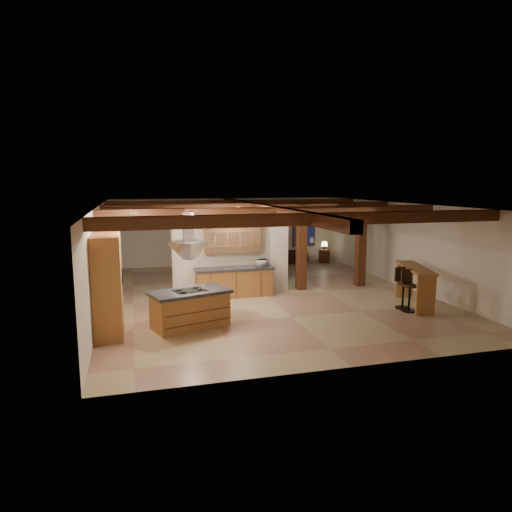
% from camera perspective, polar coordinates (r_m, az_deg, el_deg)
% --- Properties ---
extents(ground, '(12.00, 12.00, 0.00)m').
position_cam_1_polar(ground, '(14.74, 1.19, -4.92)').
color(ground, tan).
rests_on(ground, ground).
extents(room_walls, '(12.00, 12.00, 12.00)m').
position_cam_1_polar(room_walls, '(14.41, 1.22, 1.96)').
color(room_walls, beige).
rests_on(room_walls, ground).
extents(ceiling_beams, '(10.00, 12.00, 0.28)m').
position_cam_1_polar(ceiling_beams, '(14.32, 1.23, 5.85)').
color(ceiling_beams, '#37160D').
rests_on(ceiling_beams, room_walls).
extents(timber_posts, '(2.50, 0.30, 2.90)m').
position_cam_1_polar(timber_posts, '(15.75, 9.46, 2.40)').
color(timber_posts, '#37160D').
rests_on(timber_posts, ground).
extents(partition_wall, '(3.80, 0.18, 2.20)m').
position_cam_1_polar(partition_wall, '(14.74, -3.08, -0.56)').
color(partition_wall, beige).
rests_on(partition_wall, ground).
extents(pantry_cabinet, '(0.67, 1.60, 2.40)m').
position_cam_1_polar(pantry_cabinet, '(11.37, -18.01, -3.42)').
color(pantry_cabinet, '#9E6432').
rests_on(pantry_cabinet, ground).
extents(back_counter, '(2.50, 0.66, 0.94)m').
position_cam_1_polar(back_counter, '(14.49, -2.73, -3.25)').
color(back_counter, '#9E6432').
rests_on(back_counter, ground).
extents(upper_display_cabinet, '(1.80, 0.36, 0.95)m').
position_cam_1_polar(upper_display_cabinet, '(14.45, -2.94, 2.25)').
color(upper_display_cabinet, '#9E6432').
rests_on(upper_display_cabinet, partition_wall).
extents(range_hood, '(1.10, 1.10, 1.40)m').
position_cam_1_polar(range_hood, '(11.28, -8.39, -0.14)').
color(range_hood, silver).
rests_on(range_hood, room_walls).
extents(back_windows, '(2.70, 0.07, 1.70)m').
position_cam_1_polar(back_windows, '(20.90, 3.97, 3.43)').
color(back_windows, '#37160D').
rests_on(back_windows, room_walls).
extents(framed_art, '(0.65, 0.05, 0.85)m').
position_cam_1_polar(framed_art, '(19.89, -7.83, 3.65)').
color(framed_art, '#37160D').
rests_on(framed_art, room_walls).
extents(recessed_cans, '(3.16, 2.46, 0.03)m').
position_cam_1_polar(recessed_cans, '(11.89, -7.91, 5.62)').
color(recessed_cans, silver).
rests_on(recessed_cans, room_walls).
extents(kitchen_island, '(2.15, 1.55, 0.96)m').
position_cam_1_polar(kitchen_island, '(11.56, -8.24, -6.52)').
color(kitchen_island, '#9E6432').
rests_on(kitchen_island, ground).
extents(dining_table, '(1.96, 1.41, 0.62)m').
position_cam_1_polar(dining_table, '(17.85, 0.43, -1.40)').
color(dining_table, '#391B0E').
rests_on(dining_table, ground).
extents(sofa, '(2.27, 1.42, 0.62)m').
position_cam_1_polar(sofa, '(20.50, 3.55, -0.04)').
color(sofa, black).
rests_on(sofa, ground).
extents(microwave, '(0.44, 0.36, 0.21)m').
position_cam_1_polar(microwave, '(14.59, 0.71, -0.86)').
color(microwave, silver).
rests_on(microwave, back_counter).
extents(bar_counter, '(1.18, 2.28, 1.16)m').
position_cam_1_polar(bar_counter, '(14.12, 19.23, -2.80)').
color(bar_counter, '#9E6432').
rests_on(bar_counter, ground).
extents(side_table, '(0.60, 0.60, 0.59)m').
position_cam_1_polar(side_table, '(20.94, 8.52, 0.02)').
color(side_table, '#37160D').
rests_on(side_table, ground).
extents(table_lamp, '(0.30, 0.30, 0.36)m').
position_cam_1_polar(table_lamp, '(20.86, 8.55, 1.50)').
color(table_lamp, black).
rests_on(table_lamp, side_table).
extents(bar_stool_a, '(0.41, 0.42, 1.18)m').
position_cam_1_polar(bar_stool_a, '(13.80, 17.82, -3.79)').
color(bar_stool_a, black).
rests_on(bar_stool_a, ground).
extents(bar_stool_b, '(0.41, 0.41, 1.18)m').
position_cam_1_polar(bar_stool_b, '(13.52, 18.55, -4.09)').
color(bar_stool_b, black).
rests_on(bar_stool_b, ground).
extents(dining_chairs, '(2.57, 2.57, 1.30)m').
position_cam_1_polar(dining_chairs, '(17.79, 0.43, -0.30)').
color(dining_chairs, '#37160D').
rests_on(dining_chairs, ground).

